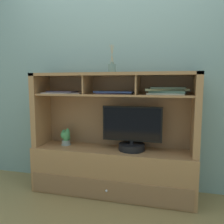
# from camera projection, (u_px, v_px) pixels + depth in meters

# --- Properties ---
(floor_plane) EXTENTS (6.00, 6.00, 0.02)m
(floor_plane) POSITION_uv_depth(u_px,v_px,m) (112.00, 193.00, 2.42)
(floor_plane) COLOR olive
(floor_plane) RESTS_ON ground
(back_wall) EXTENTS (6.00, 0.02, 2.80)m
(back_wall) POSITION_uv_depth(u_px,v_px,m) (117.00, 61.00, 2.46)
(back_wall) COLOR #7C9B99
(back_wall) RESTS_ON ground
(media_console) EXTENTS (1.68, 0.44, 1.26)m
(media_console) POSITION_uv_depth(u_px,v_px,m) (112.00, 157.00, 2.38)
(media_console) COLOR #A37449
(media_console) RESTS_ON ground
(tv_monitor) EXTENTS (0.60, 0.26, 0.45)m
(tv_monitor) POSITION_uv_depth(u_px,v_px,m) (132.00, 133.00, 2.28)
(tv_monitor) COLOR black
(tv_monitor) RESTS_ON media_console
(potted_orchid) EXTENTS (0.11, 0.11, 0.19)m
(potted_orchid) POSITION_uv_depth(u_px,v_px,m) (66.00, 137.00, 2.49)
(potted_orchid) COLOR gray
(potted_orchid) RESTS_ON media_console
(magazine_stack_left) EXTENTS (0.41, 0.22, 0.03)m
(magazine_stack_left) POSITION_uv_depth(u_px,v_px,m) (115.00, 92.00, 2.30)
(magazine_stack_left) COLOR #3D304A
(magazine_stack_left) RESTS_ON media_console
(magazine_stack_centre) EXTENTS (0.42, 0.26, 0.07)m
(magazine_stack_centre) POSITION_uv_depth(u_px,v_px,m) (167.00, 91.00, 2.14)
(magazine_stack_centre) COLOR beige
(magazine_stack_centre) RESTS_ON media_console
(magazine_stack_right) EXTENTS (0.43, 0.25, 0.03)m
(magazine_stack_right) POSITION_uv_depth(u_px,v_px,m) (63.00, 92.00, 2.37)
(magazine_stack_right) COLOR gray
(magazine_stack_right) RESTS_ON media_console
(diffuser_bottle) EXTENTS (0.08, 0.08, 0.27)m
(diffuser_bottle) POSITION_uv_depth(u_px,v_px,m) (112.00, 68.00, 2.25)
(diffuser_bottle) COLOR slate
(diffuser_bottle) RESTS_ON media_console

